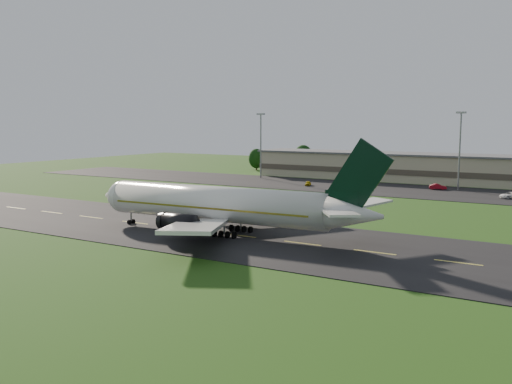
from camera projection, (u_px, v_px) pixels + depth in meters
The scene contains 10 objects.
ground at pixel (302, 244), 83.37m from camera, with size 360.00×360.00×0.00m, color #1C4210.
taxiway at pixel (302, 244), 83.37m from camera, with size 220.00×30.00×0.10m, color black.
apron at pixel (430, 192), 144.37m from camera, with size 260.00×30.00×0.10m, color black.
airliner at pixel (221, 205), 90.35m from camera, with size 51.30×42.10×15.57m.
terminal at pixel (476, 171), 161.07m from camera, with size 145.00×16.00×8.40m.
light_mast_west at pixel (261, 138), 178.00m from camera, with size 2.40×1.20×20.35m.
light_mast_centre at pixel (460, 141), 147.01m from camera, with size 2.40×1.20×20.35m.
service_vehicle_a at pixel (308, 183), 158.57m from camera, with size 1.41×3.51×1.20m, color #BEA80B.
service_vehicle_b at pixel (438, 187), 149.20m from camera, with size 1.54×4.42×1.46m, color maroon.
service_vehicle_c at pixel (510, 195), 132.08m from camera, with size 2.37×5.13×1.43m, color white.
Camera 1 is at (36.78, -73.38, 17.83)m, focal length 40.00 mm.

